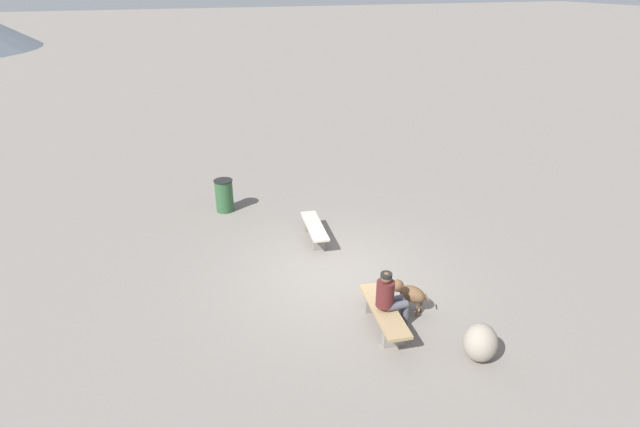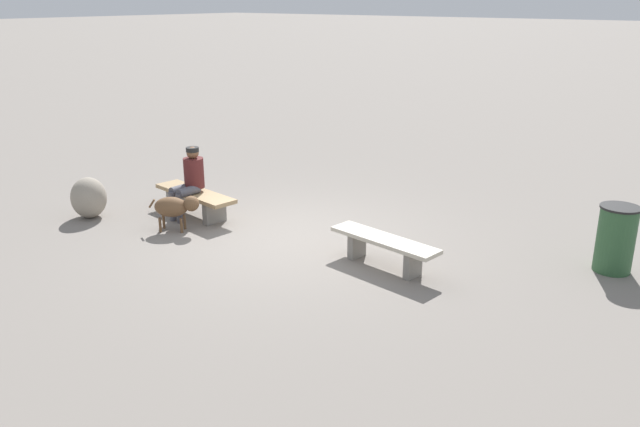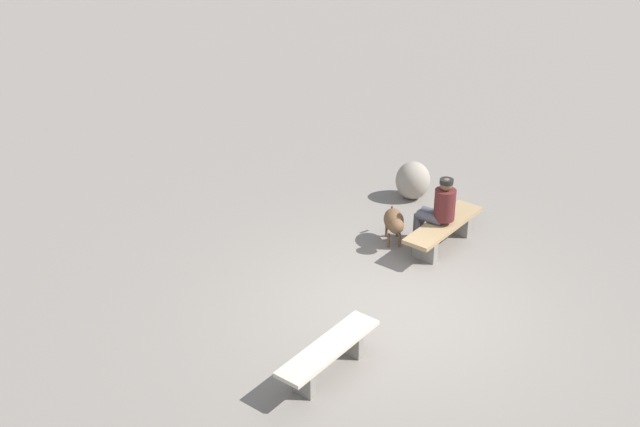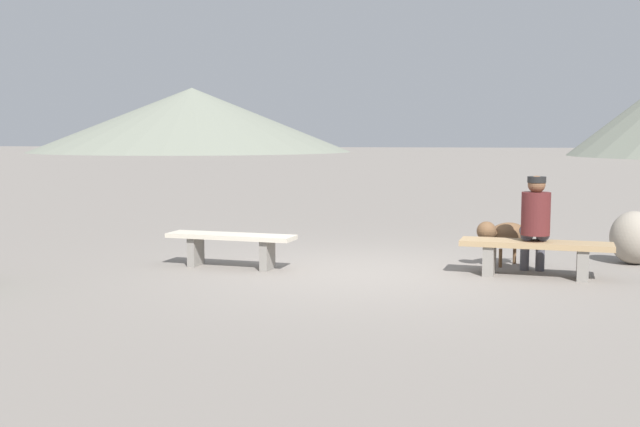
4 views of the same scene
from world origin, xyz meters
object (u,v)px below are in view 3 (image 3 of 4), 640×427
(seated_person, at_px, (439,207))
(boulder, at_px, (413,180))
(bench_right, at_px, (443,229))
(bench_left, at_px, (329,353))
(dog, at_px, (394,222))

(seated_person, relative_size, boulder, 1.73)
(bench_right, distance_m, seated_person, 0.40)
(bench_right, bearing_deg, boulder, 48.07)
(seated_person, bearing_deg, bench_right, -84.62)
(bench_left, height_order, dog, dog)
(seated_person, height_order, boulder, seated_person)
(seated_person, distance_m, dog, 0.76)
(bench_right, relative_size, seated_person, 1.49)
(bench_right, bearing_deg, dog, 122.30)
(bench_left, relative_size, seated_person, 1.41)
(bench_right, distance_m, dog, 0.79)
(bench_right, relative_size, dog, 2.48)
(bench_right, height_order, boulder, boulder)
(boulder, bearing_deg, dog, -164.78)
(seated_person, bearing_deg, dog, 119.65)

